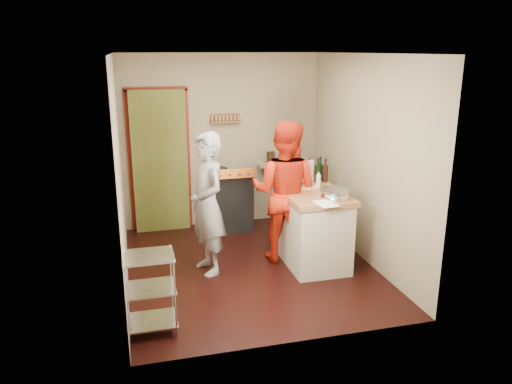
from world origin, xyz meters
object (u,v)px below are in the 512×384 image
stove (230,200)px  person_stripe (207,204)px  wire_shelving (150,289)px  person_red (284,192)px  island (311,224)px

stove → person_stripe: size_ratio=0.58×
stove → person_stripe: 1.58m
wire_shelving → person_red: size_ratio=0.44×
person_stripe → person_red: size_ratio=0.95×
stove → person_stripe: person_stripe is taller
person_red → person_stripe: bearing=39.3°
wire_shelving → person_red: 2.26m
wire_shelving → stove: bearing=63.1°
island → person_stripe: person_stripe is taller
person_stripe → wire_shelving: bearing=-46.8°
island → person_stripe: (-1.32, 0.02, 0.37)m
person_stripe → person_red: person_red is taller
wire_shelving → person_stripe: person_stripe is taller
wire_shelving → island: 2.40m
stove → wire_shelving: 2.94m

